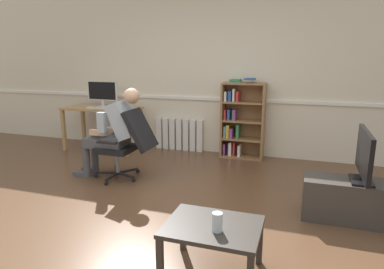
{
  "coord_description": "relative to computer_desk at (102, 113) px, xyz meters",
  "views": [
    {
      "loc": [
        1.39,
        -2.87,
        1.6
      ],
      "look_at": [
        0.15,
        0.85,
        0.7
      ],
      "focal_mm": 31.45,
      "sensor_mm": 36.0,
      "label": 1
    }
  ],
  "objects": [
    {
      "name": "tv_stand",
      "position": [
        3.92,
        -1.57,
        -0.44
      ],
      "size": [
        1.06,
        0.38,
        0.42
      ],
      "color": "#3D3833",
      "rests_on": "ground_plane"
    },
    {
      "name": "keyboard",
      "position": [
        0.02,
        -0.14,
        0.12
      ],
      "size": [
        0.42,
        0.12,
        0.02
      ],
      "primitive_type": "cube",
      "color": "silver",
      "rests_on": "computer_desk"
    },
    {
      "name": "imac_monitor",
      "position": [
        -0.02,
        0.08,
        0.37
      ],
      "size": [
        0.58,
        0.14,
        0.45
      ],
      "color": "silver",
      "rests_on": "computer_desk"
    },
    {
      "name": "person_seated",
      "position": [
        0.97,
        -1.22,
        0.0
      ],
      "size": [
        0.99,
        0.4,
        1.22
      ],
      "rotation": [
        0.0,
        0.0,
        -1.56
      ],
      "color": "#4C4C51",
      "rests_on": "ground_plane"
    },
    {
      "name": "tv_screen",
      "position": [
        3.92,
        -1.57,
        0.03
      ],
      "size": [
        0.2,
        0.77,
        0.5
      ],
      "rotation": [
        0.0,
        0.0,
        1.56
      ],
      "color": "black",
      "rests_on": "tv_stand"
    },
    {
      "name": "office_chair",
      "position": [
        1.16,
        -1.22,
        -0.13
      ],
      "size": [
        0.84,
        0.61,
        0.95
      ],
      "rotation": [
        0.0,
        0.0,
        -1.56
      ],
      "color": "black",
      "rests_on": "ground_plane"
    },
    {
      "name": "coffee_table",
      "position": [
        2.77,
        -2.83,
        -0.3
      ],
      "size": [
        0.7,
        0.54,
        0.4
      ],
      "color": "#332D28",
      "rests_on": "ground_plane"
    },
    {
      "name": "drinking_glass",
      "position": [
        2.82,
        -2.91,
        -0.18
      ],
      "size": [
        0.08,
        0.08,
        0.14
      ],
      "primitive_type": "cylinder",
      "color": "silver",
      "rests_on": "coffee_table"
    },
    {
      "name": "radiator",
      "position": [
        1.29,
        0.39,
        -0.37
      ],
      "size": [
        0.86,
        0.08,
        0.55
      ],
      "color": "white",
      "rests_on": "ground_plane"
    },
    {
      "name": "back_wall",
      "position": [
        1.94,
        0.5,
        0.7
      ],
      "size": [
        12.0,
        0.13,
        2.7
      ],
      "color": "beige",
      "rests_on": "ground_plane"
    },
    {
      "name": "computer_mouse",
      "position": [
        0.28,
        -0.12,
        0.12
      ],
      "size": [
        0.06,
        0.1,
        0.03
      ],
      "primitive_type": "cube",
      "color": "white",
      "rests_on": "computer_desk"
    },
    {
      "name": "bookshelf",
      "position": [
        2.38,
        0.29,
        -0.05
      ],
      "size": [
        0.69,
        0.29,
        1.29
      ],
      "color": "olive",
      "rests_on": "ground_plane"
    },
    {
      "name": "ground_plane",
      "position": [
        1.94,
        -2.15,
        -0.65
      ],
      "size": [
        18.0,
        18.0,
        0.0
      ],
      "primitive_type": "plane",
      "color": "brown"
    },
    {
      "name": "computer_desk",
      "position": [
        0.0,
        0.0,
        0.0
      ],
      "size": [
        1.31,
        0.64,
        0.76
      ],
      "color": "tan",
      "rests_on": "ground_plane"
    }
  ]
}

